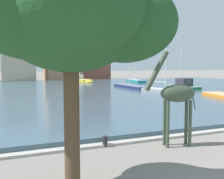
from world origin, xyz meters
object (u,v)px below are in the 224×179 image
sailboat_green (181,87)px  sailboat_teal (135,81)px  giraffe_statue (175,95)px  sailboat_yellow (80,80)px  sailboat_grey (166,92)px  sailboat_navy (129,87)px  mooring_bollard (105,141)px  shade_tree (69,16)px

sailboat_green → sailboat_teal: bearing=87.7°
giraffe_statue → sailboat_yellow: (8.00, 42.87, -1.76)m
sailboat_grey → sailboat_teal: bearing=72.4°
sailboat_grey → sailboat_navy: size_ratio=1.01×
giraffe_statue → sailboat_navy: size_ratio=0.51×
sailboat_grey → sailboat_green: size_ratio=1.38×
sailboat_teal → mooring_bollard: (-20.90, -36.97, -0.20)m
sailboat_yellow → sailboat_green: bearing=-65.5°
shade_tree → mooring_bollard: (2.68, 4.27, -4.79)m
sailboat_yellow → sailboat_grey: bearing=-82.5°
sailboat_navy → shade_tree: 34.47m
giraffe_statue → sailboat_green: 28.43m
sailboat_navy → mooring_bollard: (-13.89, -25.59, -0.15)m
sailboat_teal → giraffe_statue: bearing=-115.2°
sailboat_navy → shade_tree: size_ratio=1.40×
sailboat_yellow → shade_tree: (-13.68, -46.02, 4.43)m
sailboat_yellow → sailboat_navy: 16.41m
sailboat_grey → sailboat_green: 7.78m
giraffe_statue → sailboat_navy: sailboat_navy is taller
mooring_bollard → sailboat_grey: bearing=48.7°
giraffe_statue → mooring_bollard: (-3.00, 1.13, -2.11)m
sailboat_teal → sailboat_yellow: size_ratio=1.14×
sailboat_green → shade_tree: bearing=-131.8°
sailboat_navy → sailboat_green: sailboat_green is taller
sailboat_yellow → mooring_bollard: (-11.00, -41.75, -0.35)m
giraffe_statue → sailboat_navy: bearing=67.8°
sailboat_yellow → sailboat_navy: bearing=-79.9°
shade_tree → sailboat_green: bearing=48.2°
sailboat_yellow → mooring_bollard: 43.17m
sailboat_green → shade_tree: (-22.93, -25.67, 4.46)m
sailboat_teal → sailboat_green: bearing=-92.3°
sailboat_navy → shade_tree: bearing=-119.0°
giraffe_statue → sailboat_grey: sailboat_grey is taller
sailboat_grey → mooring_bollard: size_ratio=18.43×
sailboat_teal → sailboat_navy: 13.36m
giraffe_statue → sailboat_grey: (11.35, 17.46, -1.91)m
giraffe_statue → sailboat_yellow: sailboat_yellow is taller
sailboat_green → shade_tree: size_ratio=1.02×
shade_tree → sailboat_yellow: bearing=73.4°
sailboat_teal → sailboat_grey: (-6.54, -20.63, 0.00)m
sailboat_grey → giraffe_statue: bearing=-123.0°
sailboat_yellow → shade_tree: sailboat_yellow is taller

